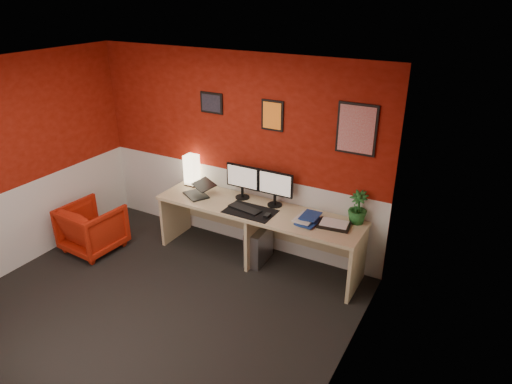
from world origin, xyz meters
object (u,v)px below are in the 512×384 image
at_px(zen_tray, 334,225).
at_px(armchair, 93,228).
at_px(monitor_left, 242,177).
at_px(potted_plant, 358,207).
at_px(monitor_right, 275,184).
at_px(desk, 257,235).
at_px(shoji_lamp, 192,171).
at_px(laptop, 196,188).
at_px(pc_tower, 258,245).

distance_m(zen_tray, armchair, 3.11).
relative_size(monitor_left, potted_plant, 1.52).
height_order(monitor_left, monitor_right, same).
distance_m(desk, shoji_lamp, 1.27).
bearing_deg(desk, monitor_right, 51.94).
bearing_deg(monitor_right, potted_plant, 3.07).
relative_size(laptop, armchair, 0.48).
relative_size(desk, monitor_left, 4.48).
height_order(shoji_lamp, armchair, shoji_lamp).
bearing_deg(laptop, shoji_lamp, 162.77).
height_order(shoji_lamp, potted_plant, shoji_lamp).
bearing_deg(zen_tray, pc_tower, -177.93).
bearing_deg(monitor_left, pc_tower, -28.45).
height_order(monitor_right, armchair, monitor_right).
bearing_deg(potted_plant, armchair, -162.13).
bearing_deg(shoji_lamp, monitor_left, -2.46).
bearing_deg(laptop, monitor_left, 52.67).
xyz_separation_m(shoji_lamp, pc_tower, (1.13, -0.21, -0.70)).
height_order(pc_tower, armchair, armchair).
xyz_separation_m(laptop, zen_tray, (1.82, 0.09, -0.09)).
height_order(desk, potted_plant, potted_plant).
height_order(shoji_lamp, pc_tower, shoji_lamp).
bearing_deg(pc_tower, monitor_right, 51.87).
bearing_deg(monitor_left, zen_tray, -6.49).
xyz_separation_m(monitor_right, zen_tray, (0.82, -0.15, -0.28)).
bearing_deg(pc_tower, desk, 179.37).
xyz_separation_m(laptop, monitor_right, (1.00, 0.23, 0.18)).
xyz_separation_m(monitor_left, monitor_right, (0.46, 0.00, 0.00)).
xyz_separation_m(laptop, armchair, (-1.15, -0.73, -0.53)).
bearing_deg(armchair, pc_tower, -154.93).
xyz_separation_m(desk, laptop, (-0.86, -0.05, 0.47)).
distance_m(monitor_left, monitor_right, 0.46).
height_order(shoji_lamp, laptop, shoji_lamp).
bearing_deg(zen_tray, armchair, -164.58).
xyz_separation_m(shoji_lamp, zen_tray, (2.07, -0.18, -0.18)).
bearing_deg(monitor_left, shoji_lamp, 177.54).
height_order(shoji_lamp, zen_tray, shoji_lamp).
relative_size(monitor_right, zen_tray, 1.66).
distance_m(zen_tray, potted_plant, 0.33).
distance_m(laptop, monitor_left, 0.62).
distance_m(desk, laptop, 0.99).
distance_m(shoji_lamp, armchair, 1.48).
xyz_separation_m(pc_tower, armchair, (-2.02, -0.78, 0.09)).
height_order(zen_tray, potted_plant, potted_plant).
height_order(monitor_left, pc_tower, monitor_left).
bearing_deg(shoji_lamp, potted_plant, 0.54).
xyz_separation_m(monitor_left, potted_plant, (1.46, 0.06, -0.10)).
distance_m(monitor_left, zen_tray, 1.31).
xyz_separation_m(monitor_left, armchair, (-1.69, -0.96, -0.71)).
distance_m(zen_tray, pc_tower, 1.08).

